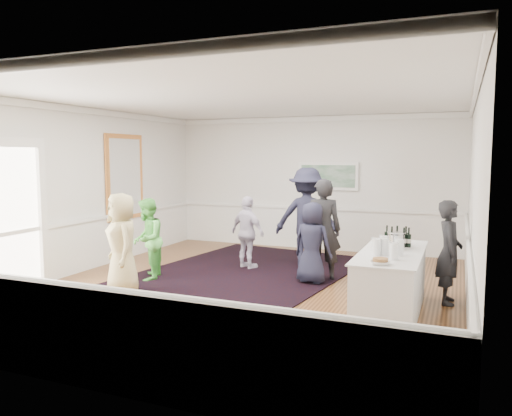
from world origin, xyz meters
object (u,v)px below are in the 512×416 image
at_px(serving_table, 391,283).
at_px(guest_dark_b, 322,230).
at_px(guest_tan, 122,244).
at_px(guest_navy, 312,243).
at_px(guest_dark_a, 307,217).
at_px(ice_bucket, 396,241).
at_px(guest_green, 147,239).
at_px(bartender, 449,252).
at_px(guest_lilac, 248,233).
at_px(nut_bowl, 380,261).

distance_m(serving_table, guest_dark_b, 2.16).
height_order(serving_table, guest_dark_b, guest_dark_b).
xyz_separation_m(guest_tan, guest_navy, (2.69, 1.83, -0.11)).
height_order(guest_dark_b, guest_navy, guest_dark_b).
relative_size(guest_dark_a, ice_bucket, 7.77).
relative_size(guest_green, ice_bucket, 5.74).
relative_size(guest_green, guest_dark_a, 0.74).
height_order(serving_table, guest_dark_a, guest_dark_a).
distance_m(guest_tan, guest_dark_a, 3.85).
distance_m(bartender, guest_tan, 5.17).
bearing_deg(ice_bucket, guest_green, 178.41).
distance_m(guest_lilac, ice_bucket, 3.48).
bearing_deg(guest_dark_a, guest_lilac, 25.05).
height_order(guest_green, guest_lilac, guest_green).
relative_size(serving_table, guest_dark_a, 1.11).
distance_m(guest_tan, nut_bowl, 4.20).
xyz_separation_m(guest_tan, guest_dark_b, (2.79, 2.15, 0.10)).
height_order(guest_tan, nut_bowl, guest_tan).
relative_size(guest_tan, guest_dark_a, 0.82).
bearing_deg(guest_green, ice_bucket, 66.11).
bearing_deg(ice_bucket, nut_bowl, -92.52).
distance_m(guest_lilac, guest_dark_a, 1.27).
xyz_separation_m(guest_dark_a, guest_navy, (0.49, -1.32, -0.29)).
xyz_separation_m(guest_green, guest_dark_a, (2.36, 2.21, 0.26)).
relative_size(guest_lilac, ice_bucket, 5.62).
bearing_deg(nut_bowl, guest_lilac, 137.17).
bearing_deg(guest_dark_a, ice_bucket, 121.95).
distance_m(guest_green, ice_bucket, 4.41).
bearing_deg(guest_tan, guest_dark_a, 94.32).
xyz_separation_m(guest_dark_b, guest_navy, (-0.10, -0.32, -0.20)).
xyz_separation_m(guest_green, guest_lilac, (1.34, 1.52, -0.02)).
relative_size(guest_green, guest_navy, 1.03).
xyz_separation_m(guest_dark_a, nut_bowl, (1.99, -3.48, -0.07)).
height_order(ice_bucket, nut_bowl, ice_bucket).
bearing_deg(guest_green, guest_tan, -12.51).
xyz_separation_m(serving_table, guest_lilac, (-3.03, 1.87, 0.27)).
relative_size(serving_table, guest_dark_b, 1.21).
distance_m(bartender, guest_dark_b, 2.28).
height_order(bartender, guest_tan, guest_tan).
bearing_deg(guest_navy, bartender, -179.10).
relative_size(serving_table, nut_bowl, 9.15).
xyz_separation_m(serving_table, bartender, (0.75, 0.87, 0.34)).
bearing_deg(ice_bucket, guest_tan, -169.02).
bearing_deg(bartender, guest_green, 91.11).
bearing_deg(guest_green, guest_lilac, 116.26).
height_order(bartender, guest_dark_b, guest_dark_b).
distance_m(guest_green, guest_navy, 2.98).
height_order(guest_navy, nut_bowl, guest_navy).
bearing_deg(guest_dark_b, guest_green, 5.92).
height_order(guest_dark_b, ice_bucket, guest_dark_b).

